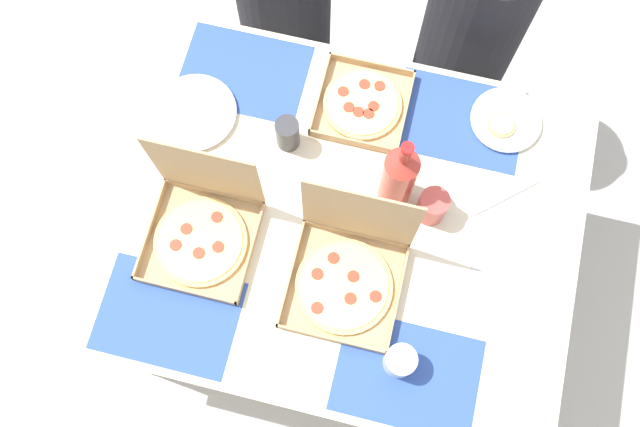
{
  "coord_description": "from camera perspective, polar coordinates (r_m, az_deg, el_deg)",
  "views": [
    {
      "loc": [
        0.13,
        -0.54,
        2.51
      ],
      "look_at": [
        0.0,
        0.0,
        0.73
      ],
      "focal_mm": 38.7,
      "sensor_mm": 36.0,
      "label": 1
    }
  ],
  "objects": [
    {
      "name": "ground_plane",
      "position": [
        2.57,
        -0.0,
        -4.86
      ],
      "size": [
        6.0,
        6.0,
        0.0
      ],
      "primitive_type": "plane",
      "color": "beige"
    },
    {
      "name": "dining_table",
      "position": [
        1.96,
        -0.0,
        -0.89
      ],
      "size": [
        1.4,
        1.03,
        0.73
      ],
      "color": "#3F3328",
      "rests_on": "ground_plane"
    },
    {
      "name": "placemat_near_left",
      "position": [
        1.84,
        -12.43,
        -8.24
      ],
      "size": [
        0.36,
        0.26,
        0.0
      ],
      "primitive_type": "cube",
      "color": "#2D4C9E",
      "rests_on": "dining_table"
    },
    {
      "name": "placemat_near_right",
      "position": [
        1.8,
        7.22,
        -13.11
      ],
      "size": [
        0.36,
        0.26,
        0.0
      ],
      "primitive_type": "cube",
      "color": "#2D4C9E",
      "rests_on": "dining_table"
    },
    {
      "name": "placemat_far_left",
      "position": [
        2.05,
        -6.3,
        11.5
      ],
      "size": [
        0.36,
        0.26,
        0.0
      ],
      "primitive_type": "cube",
      "color": "#2D4C9E",
      "rests_on": "dining_table"
    },
    {
      "name": "placemat_far_right",
      "position": [
        2.01,
        11.4,
        7.59
      ],
      "size": [
        0.36,
        0.26,
        0.0
      ],
      "primitive_type": "cube",
      "color": "#2D4C9E",
      "rests_on": "dining_table"
    },
    {
      "name": "pizza_box_corner_right",
      "position": [
        1.98,
        3.52,
        9.02
      ],
      "size": [
        0.25,
        0.25,
        0.04
      ],
      "color": "tan",
      "rests_on": "dining_table"
    },
    {
      "name": "pizza_box_edge_far",
      "position": [
        1.83,
        -9.75,
        -1.07
      ],
      "size": [
        0.28,
        0.29,
        0.32
      ],
      "color": "tan",
      "rests_on": "dining_table"
    },
    {
      "name": "pizza_box_center",
      "position": [
        1.78,
        2.27,
        -4.76
      ],
      "size": [
        0.29,
        0.3,
        0.33
      ],
      "color": "tan",
      "rests_on": "dining_table"
    },
    {
      "name": "plate_far_left",
      "position": [
        2.02,
        15.07,
        7.41
      ],
      "size": [
        0.2,
        0.2,
        0.03
      ],
      "color": "white",
      "rests_on": "dining_table"
    },
    {
      "name": "plate_near_left",
      "position": [
        2.0,
        -10.31,
        8.19
      ],
      "size": [
        0.24,
        0.24,
        0.02
      ],
      "color": "white",
      "rests_on": "dining_table"
    },
    {
      "name": "soda_bottle",
      "position": [
        1.77,
        6.53,
        3.05
      ],
      "size": [
        0.09,
        0.09,
        0.32
      ],
      "color": "#B2382D",
      "rests_on": "dining_table"
    },
    {
      "name": "cup_clear_left",
      "position": [
        1.89,
        -2.7,
        6.62
      ],
      "size": [
        0.07,
        0.07,
        0.11
      ],
      "primitive_type": "cylinder",
      "color": "#333338",
      "rests_on": "dining_table"
    },
    {
      "name": "cup_dark",
      "position": [
        1.84,
        9.27,
        0.61
      ],
      "size": [
        0.08,
        0.08,
        0.1
      ],
      "primitive_type": "cylinder",
      "color": "#BF4742",
      "rests_on": "dining_table"
    },
    {
      "name": "cup_clear_right",
      "position": [
        1.76,
        6.62,
        -12.01
      ],
      "size": [
        0.08,
        0.08,
        0.09
      ],
      "primitive_type": "cylinder",
      "color": "silver",
      "rests_on": "dining_table"
    },
    {
      "name": "knife_by_near_left",
      "position": [
        1.86,
        13.28,
        -5.83
      ],
      "size": [
        0.13,
        0.19,
        0.0
      ],
      "primitive_type": "cube",
      "rotation": [
        0.0,
        0.0,
        5.29
      ],
      "color": "#B7B7BC",
      "rests_on": "dining_table"
    },
    {
      "name": "knife_by_near_right",
      "position": [
        1.95,
        15.06,
        1.4
      ],
      "size": [
        0.17,
        0.15,
        0.0
      ],
      "primitive_type": "cube",
      "rotation": [
        0.0,
        0.0,
        3.86
      ],
      "color": "#B7B7BC",
      "rests_on": "dining_table"
    },
    {
      "name": "diner_left_seat",
      "position": [
        2.45,
        -3.0,
        17.05
      ],
      "size": [
        0.32,
        0.32,
        1.1
      ],
      "color": "black",
      "rests_on": "ground_plane"
    },
    {
      "name": "diner_right_seat",
      "position": [
        2.4,
        12.18,
        14.02
      ],
      "size": [
        0.32,
        0.32,
        1.14
      ],
      "color": "black",
      "rests_on": "ground_plane"
    }
  ]
}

